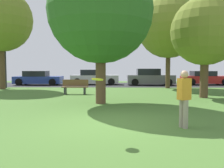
# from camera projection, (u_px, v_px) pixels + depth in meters

# --- Properties ---
(ground_plane) EXTENTS (44.00, 44.00, 0.00)m
(ground_plane) POSITION_uv_depth(u_px,v_px,m) (110.00, 124.00, 7.08)
(ground_plane) COLOR #47702D
(road_strip) EXTENTS (44.00, 6.40, 0.01)m
(road_strip) POSITION_uv_depth(u_px,v_px,m) (115.00, 85.00, 23.04)
(road_strip) COLOR #28282B
(road_strip) RESTS_ON ground_plane
(maple_tree_near) EXTENTS (3.69, 3.69, 5.45)m
(maple_tree_near) POSITION_uv_depth(u_px,v_px,m) (205.00, 31.00, 12.96)
(maple_tree_near) COLOR brown
(maple_tree_near) RESTS_ON ground_plane
(oak_tree_center) EXTENTS (4.91, 4.91, 7.30)m
(oak_tree_center) POSITION_uv_depth(u_px,v_px,m) (169.00, 27.00, 18.97)
(oak_tree_center) COLOR brown
(oak_tree_center) RESTS_ON ground_plane
(birch_tree_lone) EXTENTS (4.74, 4.74, 6.56)m
(birch_tree_lone) POSITION_uv_depth(u_px,v_px,m) (100.00, 11.00, 10.79)
(birch_tree_lone) COLOR brown
(birch_tree_lone) RESTS_ON ground_plane
(oak_tree_left) EXTENTS (4.83, 4.83, 7.67)m
(oak_tree_left) POSITION_uv_depth(u_px,v_px,m) (0.00, 20.00, 18.18)
(oak_tree_left) COLOR brown
(oak_tree_left) RESTS_ON ground_plane
(person_thrower) EXTENTS (0.38, 0.33, 1.57)m
(person_thrower) POSITION_uv_depth(u_px,v_px,m) (184.00, 97.00, 6.53)
(person_thrower) COLOR gray
(person_thrower) RESTS_ON ground_plane
(frisbee_disc) EXTENTS (0.35, 0.35, 0.07)m
(frisbee_disc) POSITION_uv_depth(u_px,v_px,m) (97.00, 79.00, 5.57)
(frisbee_disc) COLOR yellow
(parked_car_blue) EXTENTS (4.39, 1.97, 1.33)m
(parked_car_blue) POSITION_uv_depth(u_px,v_px,m) (38.00, 78.00, 22.75)
(parked_car_blue) COLOR #233893
(parked_car_blue) RESTS_ON ground_plane
(parked_car_silver) EXTENTS (4.56, 1.98, 1.44)m
(parked_car_silver) POSITION_uv_depth(u_px,v_px,m) (95.00, 78.00, 23.39)
(parked_car_silver) COLOR #B7B7BC
(parked_car_silver) RESTS_ON ground_plane
(parked_car_grey) EXTENTS (4.36, 2.04, 1.54)m
(parked_car_grey) POSITION_uv_depth(u_px,v_px,m) (150.00, 78.00, 22.65)
(parked_car_grey) COLOR slate
(parked_car_grey) RESTS_ON ground_plane
(parked_car_red) EXTENTS (4.38, 2.05, 1.32)m
(parked_car_red) POSITION_uv_depth(u_px,v_px,m) (205.00, 78.00, 23.02)
(parked_car_red) COLOR #B21E1E
(parked_car_red) RESTS_ON ground_plane
(park_bench) EXTENTS (1.60, 0.45, 0.90)m
(park_bench) POSITION_uv_depth(u_px,v_px,m) (75.00, 87.00, 14.87)
(park_bench) COLOR brown
(park_bench) RESTS_ON ground_plane
(street_lamp_post) EXTENTS (0.14, 0.14, 4.50)m
(street_lamp_post) POSITION_uv_depth(u_px,v_px,m) (5.00, 60.00, 19.27)
(street_lamp_post) COLOR #2D2D33
(street_lamp_post) RESTS_ON ground_plane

